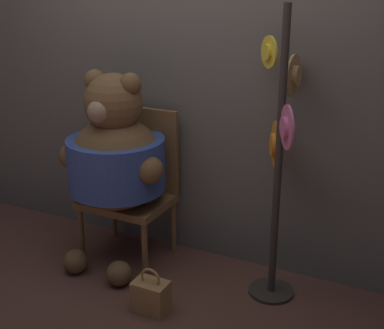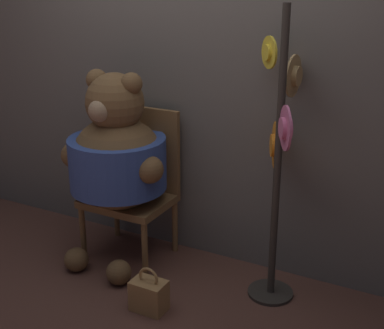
{
  "view_description": "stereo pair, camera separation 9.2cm",
  "coord_description": "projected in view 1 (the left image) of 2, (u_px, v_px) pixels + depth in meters",
  "views": [
    {
      "loc": [
        1.55,
        -2.53,
        1.88
      ],
      "look_at": [
        0.2,
        0.22,
        0.77
      ],
      "focal_mm": 50.0,
      "sensor_mm": 36.0,
      "label": 1
    },
    {
      "loc": [
        1.63,
        -2.49,
        1.88
      ],
      "look_at": [
        0.2,
        0.22,
        0.77
      ],
      "focal_mm": 50.0,
      "sensor_mm": 36.0,
      "label": 2
    }
  ],
  "objects": [
    {
      "name": "hat_display_rack",
      "position": [
        279.0,
        154.0,
        3.06
      ],
      "size": [
        0.34,
        0.51,
        1.73
      ],
      "color": "#332D28",
      "rests_on": "ground_plane"
    },
    {
      "name": "handbag_on_ground",
      "position": [
        151.0,
        295.0,
        3.12
      ],
      "size": [
        0.2,
        0.14,
        0.28
      ],
      "color": "#A87A47",
      "rests_on": "ground_plane"
    },
    {
      "name": "chair",
      "position": [
        133.0,
        181.0,
        3.66
      ],
      "size": [
        0.56,
        0.45,
        1.02
      ],
      "color": "brown",
      "rests_on": "ground_plane"
    },
    {
      "name": "wall_back",
      "position": [
        190.0,
        63.0,
        3.47
      ],
      "size": [
        8.0,
        0.1,
        2.64
      ],
      "color": "#66605B",
      "rests_on": "ground_plane"
    },
    {
      "name": "ground_plane",
      "position": [
        150.0,
        284.0,
        3.42
      ],
      "size": [
        14.0,
        14.0,
        0.0
      ],
      "primitive_type": "plane",
      "color": "brown"
    },
    {
      "name": "teddy_bear",
      "position": [
        116.0,
        158.0,
        3.46
      ],
      "size": [
        0.77,
        0.68,
        1.31
      ],
      "color": "brown",
      "rests_on": "ground_plane"
    }
  ]
}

